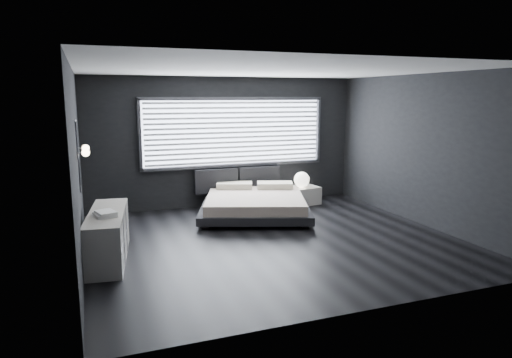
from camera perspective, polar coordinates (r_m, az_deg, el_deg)
name	(u,v)px	position (r m, az deg, el deg)	size (l,w,h in m)	color
room	(274,158)	(7.46, 2.27, 2.68)	(6.04, 6.00, 2.80)	black
window	(235,132)	(10.03, -2.61, 5.85)	(4.14, 0.09, 1.52)	white
headboard	(238,179)	(10.12, -2.26, -0.05)	(1.96, 0.16, 0.52)	black
sconce_near	(85,153)	(6.92, -20.54, 3.10)	(0.18, 0.11, 0.11)	silver
sconce_far	(85,148)	(7.52, -20.55, 3.62)	(0.18, 0.11, 0.11)	silver
wall_art_upper	(77,139)	(6.30, -21.51, 4.68)	(0.01, 0.48, 0.48)	#47474C
wall_art_lower	(79,172)	(6.61, -21.21, 0.81)	(0.01, 0.48, 0.48)	#47474C
bed	(255,203)	(9.22, -0.13, -3.06)	(2.70, 2.64, 0.55)	black
nightstand	(302,195)	(10.32, 5.82, -2.02)	(0.67, 0.56, 0.39)	silver
orb_lamp	(302,180)	(10.18, 5.73, -0.08)	(0.34, 0.34, 0.34)	white
dresser	(108,235)	(7.14, -18.01, -6.73)	(0.74, 1.85, 0.72)	silver
book_stack	(105,214)	(6.81, -18.32, -4.13)	(0.34, 0.41, 0.07)	white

